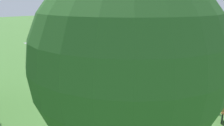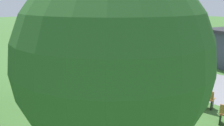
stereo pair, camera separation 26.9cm
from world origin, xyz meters
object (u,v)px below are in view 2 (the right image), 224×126
(bench_1, at_px, (63,54))
(person_seated, at_px, (106,61))
(lamp_post, at_px, (87,27))
(bench_4, at_px, (130,71))
(bench_6, at_px, (195,96))
(tree_0, at_px, (112,63))
(bench_5, at_px, (158,81))
(bench_0, at_px, (44,50))
(bench_3, at_px, (105,63))
(bench_2, at_px, (83,58))

(bench_1, xyz_separation_m, person_seated, (4.48, 0.71, 0.17))
(bench_1, relative_size, lamp_post, 0.46)
(bench_4, relative_size, person_seated, 1.36)
(bench_6, bearing_deg, bench_1, 168.01)
(bench_6, relative_size, tree_0, 0.33)
(bench_5, bearing_deg, bench_0, 177.58)
(person_seated, bearing_deg, bench_6, -3.55)
(person_seated, bearing_deg, tree_0, -38.35)
(bench_6, xyz_separation_m, lamp_post, (-10.14, 1.60, 2.10))
(bench_3, relative_size, bench_5, 0.98)
(bench_2, relative_size, lamp_post, 0.46)
(bench_0, distance_m, tree_0, 17.13)
(bench_4, relative_size, tree_0, 0.32)
(bench_4, distance_m, bench_5, 2.27)
(bench_6, xyz_separation_m, person_seated, (-6.79, 0.71, 0.17))
(bench_2, height_order, bench_6, same)
(bench_4, height_order, tree_0, tree_0)
(bench_4, xyz_separation_m, tree_0, (6.59, -7.51, 3.25))
(bench_2, distance_m, bench_6, 9.04)
(bench_6, relative_size, lamp_post, 0.46)
(bench_3, distance_m, bench_4, 2.27)
(bench_5, height_order, bench_6, same)
(bench_2, distance_m, lamp_post, 2.67)
(bench_3, bearing_deg, bench_2, -172.83)
(bench_1, height_order, lamp_post, lamp_post)
(bench_0, bearing_deg, bench_1, 31.11)
(bench_4, distance_m, tree_0, 10.51)
(bench_3, height_order, lamp_post, lamp_post)
(bench_0, height_order, tree_0, tree_0)
(bench_1, relative_size, bench_6, 1.00)
(bench_4, height_order, person_seated, person_seated)
(bench_3, height_order, bench_4, same)
(person_seated, bearing_deg, bench_4, -1.15)
(bench_2, xyz_separation_m, bench_4, (4.53, 0.19, 0.00))
(bench_2, distance_m, bench_5, 6.79)
(person_seated, height_order, lamp_post, lamp_post)
(bench_6, distance_m, tree_0, 7.95)
(bench_4, height_order, bench_5, same)
(bench_2, height_order, bench_3, same)
(bench_5, height_order, person_seated, person_seated)
(bench_6, bearing_deg, tree_0, -85.21)
(bench_4, xyz_separation_m, person_seated, (-2.29, 0.14, 0.17))
(bench_4, bearing_deg, bench_1, -177.63)
(bench_0, relative_size, lamp_post, 0.46)
(person_seated, bearing_deg, bench_3, -79.52)
(bench_3, height_order, person_seated, person_seated)
(tree_0, bearing_deg, bench_6, 106.78)
(bench_6, bearing_deg, bench_3, 163.23)
(bench_1, distance_m, bench_2, 2.27)
(tree_0, bearing_deg, bench_2, 146.64)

